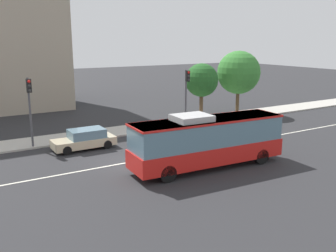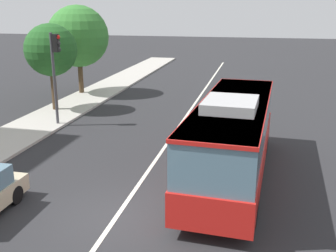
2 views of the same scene
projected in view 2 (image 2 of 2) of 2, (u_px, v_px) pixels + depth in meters
name	position (u px, v px, depth m)	size (l,w,h in m)	color
ground_plane	(117.00, 217.00, 12.97)	(160.00, 160.00, 0.00)	#28282B
lane_centre_line	(117.00, 216.00, 12.97)	(76.00, 0.16, 0.01)	silver
transit_bus	(233.00, 135.00, 15.36)	(10.13, 3.08, 3.46)	red
traffic_light_near_corner	(55.00, 63.00, 21.82)	(0.33, 0.62, 5.20)	#47474C
street_tree_kerbside_left	(51.00, 50.00, 24.92)	(3.27, 3.27, 5.58)	#4C3823
street_tree_kerbside_centre	(78.00, 36.00, 29.78)	(4.55, 4.55, 6.69)	#4C3823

